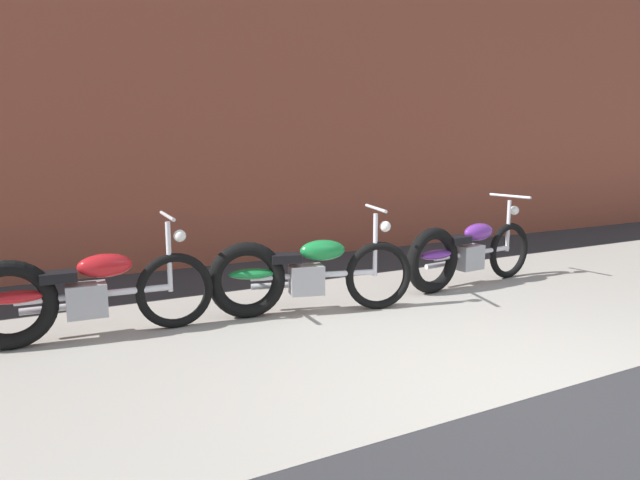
{
  "coord_description": "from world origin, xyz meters",
  "views": [
    {
      "loc": [
        -2.89,
        -2.43,
        1.62
      ],
      "look_at": [
        -0.43,
        2.16,
        0.75
      ],
      "focal_mm": 32.17,
      "sensor_mm": 36.0,
      "label": 1
    }
  ],
  "objects": [
    {
      "name": "ground_plane",
      "position": [
        0.0,
        0.0,
        0.0
      ],
      "size": [
        80.0,
        80.0,
        0.0
      ],
      "primitive_type": "plane",
      "color": "#2D2D30"
    },
    {
      "name": "motorcycle_purple",
      "position": [
        1.59,
        2.46,
        0.4
      ],
      "size": [
        2.0,
        0.58,
        1.03
      ],
      "rotation": [
        0.0,
        0.0,
        0.11
      ],
      "color": "black",
      "rests_on": "ground"
    },
    {
      "name": "brick_building_wall",
      "position": [
        0.0,
        5.2,
        2.8
      ],
      "size": [
        36.0,
        0.5,
        5.6
      ],
      "primitive_type": "cube",
      "color": "brown",
      "rests_on": "ground"
    },
    {
      "name": "motorcycle_green",
      "position": [
        -0.55,
        2.38,
        0.4
      ],
      "size": [
        1.96,
        0.77,
        1.03
      ],
      "rotation": [
        0.0,
        0.0,
        -0.26
      ],
      "color": "black",
      "rests_on": "ground"
    },
    {
      "name": "sidewalk_slab",
      "position": [
        0.0,
        1.75,
        0.0
      ],
      "size": [
        36.0,
        3.5,
        0.01
      ],
      "primitive_type": "cube",
      "color": "#9E998E",
      "rests_on": "ground"
    },
    {
      "name": "motorcycle_red",
      "position": [
        -2.5,
        2.57,
        0.4
      ],
      "size": [
        2.01,
        0.58,
        1.03
      ],
      "rotation": [
        0.0,
        0.0,
        -0.06
      ],
      "color": "black",
      "rests_on": "ground"
    }
  ]
}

